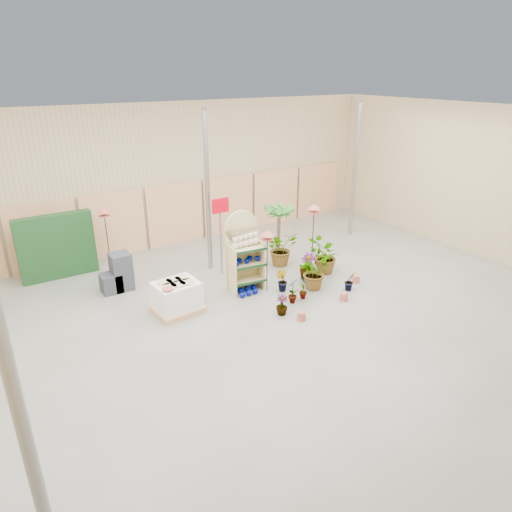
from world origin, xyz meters
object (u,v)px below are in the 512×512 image
at_px(display_shelf, 243,254).
at_px(pallet_stack, 177,297).
at_px(bird_table_front, 267,235).
at_px(potted_plant_2, 314,272).

xyz_separation_m(display_shelf, pallet_stack, (-2.01, -0.28, -0.57)).
height_order(pallet_stack, bird_table_front, bird_table_front).
bearing_deg(pallet_stack, display_shelf, 3.18).
distance_m(pallet_stack, bird_table_front, 2.70).
bearing_deg(bird_table_front, display_shelf, 130.07).
bearing_deg(display_shelf, bird_table_front, -42.54).
bearing_deg(potted_plant_2, bird_table_front, 155.51).
distance_m(display_shelf, potted_plant_2, 1.92).
relative_size(display_shelf, potted_plant_2, 2.26).
height_order(display_shelf, bird_table_front, display_shelf).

